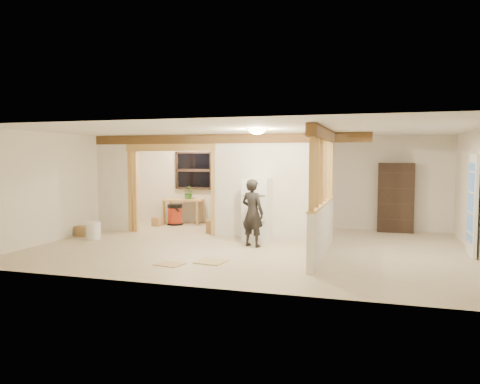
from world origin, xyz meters
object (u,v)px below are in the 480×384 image
(bookshelf, at_px, (396,198))
(woman, at_px, (252,213))
(shop_vac, at_px, (175,214))
(refrigerator, at_px, (257,209))
(work_table, at_px, (184,211))

(bookshelf, bearing_deg, woman, -135.56)
(woman, distance_m, shop_vac, 3.90)
(refrigerator, relative_size, work_table, 1.29)
(refrigerator, relative_size, bookshelf, 0.81)
(woman, relative_size, work_table, 1.30)
(shop_vac, bearing_deg, bookshelf, 4.55)
(work_table, xyz_separation_m, bookshelf, (5.88, 0.11, 0.54))
(shop_vac, bearing_deg, woman, -39.84)
(refrigerator, bearing_deg, shop_vac, 149.34)
(refrigerator, height_order, woman, woman)
(woman, bearing_deg, work_table, -24.86)
(bookshelf, bearing_deg, refrigerator, -145.05)
(woman, height_order, bookshelf, bookshelf)
(shop_vac, xyz_separation_m, bookshelf, (6.00, 0.48, 0.59))
(refrigerator, relative_size, woman, 0.99)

